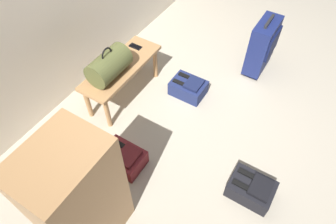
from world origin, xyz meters
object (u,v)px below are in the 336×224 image
at_px(backpack_navy, 189,88).
at_px(side_cabinet, 78,198).
at_px(cell_phone, 135,47).
at_px(bench, 122,71).
at_px(duffel_bag_olive, 109,65).
at_px(backpack_maroon, 124,158).
at_px(suitcase_upright_navy, 262,46).
at_px(backpack_dark, 251,189).

distance_m(backpack_navy, side_cabinet, 1.79).
bearing_deg(cell_phone, backpack_navy, -84.58).
distance_m(bench, duffel_bag_olive, 0.26).
relative_size(duffel_bag_olive, backpack_maroon, 1.16).
distance_m(bench, suitcase_upright_navy, 1.63).
height_order(backpack_maroon, side_cabinet, side_cabinet).
bearing_deg(side_cabinet, backpack_navy, 2.10).
distance_m(cell_phone, backpack_dark, 1.90).
height_order(backpack_dark, side_cabinet, side_cabinet).
distance_m(backpack_dark, side_cabinet, 1.45).
distance_m(backpack_navy, backpack_maroon, 1.12).
bearing_deg(backpack_maroon, backpack_navy, -3.51).
bearing_deg(cell_phone, side_cabinet, -156.51).
xyz_separation_m(backpack_dark, side_cabinet, (-0.94, 1.00, 0.46)).
xyz_separation_m(suitcase_upright_navy, side_cabinet, (-2.53, 0.45, 0.19)).
bearing_deg(cell_phone, bench, -170.71).
distance_m(duffel_bag_olive, backpack_dark, 1.75).
height_order(backpack_dark, backpack_maroon, same).
bearing_deg(bench, backpack_maroon, -143.48).
relative_size(suitcase_upright_navy, backpack_maroon, 1.85).
xyz_separation_m(cell_phone, backpack_navy, (0.06, -0.66, -0.35)).
distance_m(duffel_bag_olive, backpack_maroon, 0.91).
height_order(duffel_bag_olive, backpack_maroon, duffel_bag_olive).
distance_m(backpack_maroon, side_cabinet, 0.77).
bearing_deg(backpack_maroon, side_cabinet, -167.72).
height_order(bench, cell_phone, cell_phone).
relative_size(duffel_bag_olive, backpack_navy, 1.16).
height_order(duffel_bag_olive, cell_phone, duffel_bag_olive).
xyz_separation_m(backpack_navy, backpack_maroon, (-1.12, 0.07, 0.00)).
relative_size(backpack_navy, side_cabinet, 0.35).
height_order(bench, backpack_maroon, bench).
relative_size(bench, suitcase_upright_navy, 1.42).
height_order(duffel_bag_olive, backpack_navy, duffel_bag_olive).
bearing_deg(backpack_maroon, cell_phone, 29.22).
relative_size(duffel_bag_olive, backpack_dark, 1.16).
bearing_deg(backpack_dark, suitcase_upright_navy, 19.22).
xyz_separation_m(duffel_bag_olive, side_cabinet, (-1.17, -0.67, -0.02)).
relative_size(backpack_dark, backpack_maroon, 1.00).
xyz_separation_m(backpack_dark, backpack_maroon, (-0.34, 1.13, 0.00)).
height_order(duffel_bag_olive, suitcase_upright_navy, duffel_bag_olive).
bearing_deg(suitcase_upright_navy, backpack_maroon, 163.15).
relative_size(cell_phone, side_cabinet, 0.13).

